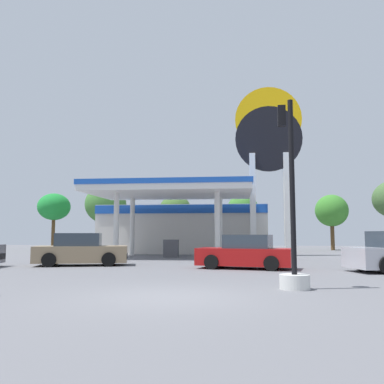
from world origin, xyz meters
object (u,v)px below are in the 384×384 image
at_px(car_0, 81,251).
at_px(tree_3, 243,211).
at_px(car_1, 245,253).
at_px(tree_4, 332,211).
at_px(tree_1, 106,204).
at_px(traffic_signal_0, 293,241).
at_px(tree_0, 54,207).
at_px(station_pole_sign, 269,147).
at_px(tree_2, 175,209).

xyz_separation_m(car_0, tree_3, (7.67, 19.70, 2.89)).
relative_size(car_1, tree_4, 0.83).
distance_m(car_0, tree_1, 19.64).
relative_size(traffic_signal_0, tree_0, 0.93).
relative_size(station_pole_sign, traffic_signal_0, 2.33).
distance_m(car_1, tree_3, 20.84).
height_order(tree_0, tree_4, tree_0).
relative_size(station_pole_sign, tree_0, 2.17).
distance_m(tree_3, tree_4, 8.18).
xyz_separation_m(car_0, tree_1, (-5.06, 18.65, 3.55)).
height_order(tree_1, tree_2, tree_1).
height_order(tree_1, tree_3, tree_1).
height_order(station_pole_sign, car_0, station_pole_sign).
bearing_deg(tree_2, tree_0, 175.02).
distance_m(tree_1, tree_3, 12.79).
bearing_deg(tree_2, tree_4, 6.80).
height_order(traffic_signal_0, tree_0, tree_0).
bearing_deg(tree_1, tree_2, 1.86).
xyz_separation_m(station_pole_sign, tree_4, (6.41, 10.50, -3.88)).
height_order(car_0, tree_2, tree_2).
height_order(car_0, tree_3, tree_3).
relative_size(station_pole_sign, car_1, 2.80).
height_order(station_pole_sign, traffic_signal_0, station_pole_sign).
relative_size(station_pole_sign, car_0, 2.65).
bearing_deg(tree_3, station_pole_sign, -79.80).
xyz_separation_m(car_1, tree_3, (0.16, 20.63, 2.92)).
height_order(tree_0, tree_2, tree_0).
relative_size(car_0, car_1, 1.06).
relative_size(station_pole_sign, tree_4, 2.31).
distance_m(tree_0, tree_4, 26.51).
relative_size(car_1, tree_1, 0.70).
bearing_deg(tree_4, tree_1, -174.74).
height_order(tree_3, tree_4, tree_3).
bearing_deg(car_0, tree_1, 105.17).
bearing_deg(tree_4, station_pole_sign, -121.40).
height_order(car_1, tree_2, tree_2).
distance_m(station_pole_sign, car_0, 15.37).
bearing_deg(tree_4, traffic_signal_0, -104.40).
bearing_deg(station_pole_sign, car_1, -99.74).
bearing_deg(station_pole_sign, tree_4, 58.60).
height_order(tree_2, tree_4, tree_4).
distance_m(station_pole_sign, tree_2, 12.40).
bearing_deg(tree_1, tree_0, 167.25).
relative_size(car_0, traffic_signal_0, 0.88).
bearing_deg(tree_2, car_1, -73.07).
distance_m(traffic_signal_0, tree_0, 33.53).
bearing_deg(tree_4, tree_3, -173.91).
xyz_separation_m(tree_0, tree_3, (18.36, -0.22, -0.53)).
height_order(traffic_signal_0, tree_4, tree_4).
height_order(traffic_signal_0, tree_2, traffic_signal_0).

